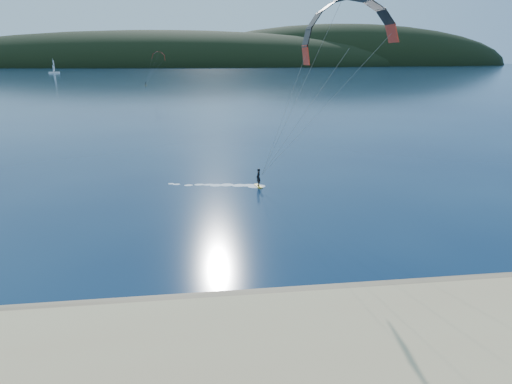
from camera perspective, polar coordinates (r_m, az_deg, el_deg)
ground at (r=22.06m, az=-5.58°, el=-20.95°), size 1800.00×1800.00×0.00m
wet_sand at (r=25.71m, az=-5.92°, el=-14.62°), size 220.00×2.50×0.10m
headland at (r=762.68m, az=-7.39°, el=16.42°), size 1200.00×310.00×140.00m
kitesurfer_near at (r=44.11m, az=11.96°, el=17.87°), size 23.96×6.31×17.91m
kitesurfer_far at (r=226.21m, az=-12.96°, el=16.98°), size 11.82×6.46×15.53m
sailboat at (r=432.97m, az=-25.41°, el=14.28°), size 9.00×5.85×12.91m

